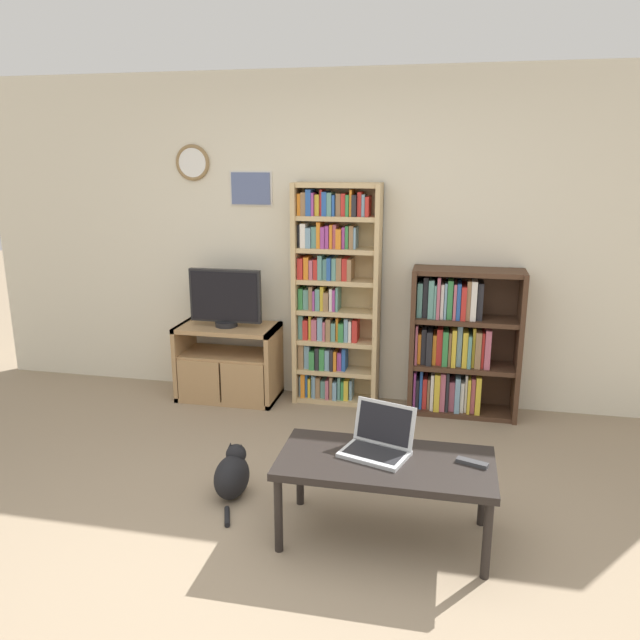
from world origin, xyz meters
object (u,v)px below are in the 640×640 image
object	(u,v)px
laptop	(379,441)
television	(225,298)
coffee_table	(385,468)
tv_stand	(228,362)
remote_near_laptop	(472,463)
cat	(233,474)
bookshelf_tall	(332,295)
bookshelf_short	(457,344)

from	to	relation	value
laptop	television	bearing A→B (deg)	149.62
coffee_table	tv_stand	bearing A→B (deg)	131.09
remote_near_laptop	coffee_table	bearing A→B (deg)	-65.39
coffee_table	remote_near_laptop	size ratio (longest dim) A/B	6.68
tv_stand	cat	size ratio (longest dim) A/B	1.72
bookshelf_tall	coffee_table	world-z (taller)	bookshelf_tall
laptop	coffee_table	bearing A→B (deg)	-41.02
tv_stand	bookshelf_short	distance (m)	1.85
laptop	cat	distance (m)	0.97
bookshelf_short	coffee_table	size ratio (longest dim) A/B	1.03
tv_stand	remote_near_laptop	size ratio (longest dim) A/B	4.91
remote_near_laptop	television	bearing A→B (deg)	-111.33
bookshelf_tall	laptop	world-z (taller)	bookshelf_tall
television	bookshelf_short	size ratio (longest dim) A/B	0.51
bookshelf_short	laptop	xyz separation A→B (m)	(-0.40, -1.72, -0.04)
bookshelf_tall	bookshelf_short	bearing A→B (deg)	-1.89
bookshelf_tall	cat	world-z (taller)	bookshelf_tall
bookshelf_short	laptop	distance (m)	1.77
bookshelf_tall	tv_stand	bearing A→B (deg)	-171.01
laptop	bookshelf_tall	bearing A→B (deg)	126.50
coffee_table	cat	bearing A→B (deg)	165.70
bookshelf_tall	laptop	xyz separation A→B (m)	(0.59, -1.75, -0.37)
cat	remote_near_laptop	bearing A→B (deg)	-6.93
bookshelf_short	coffee_table	world-z (taller)	bookshelf_short
television	bookshelf_tall	bearing A→B (deg)	9.44
bookshelf_short	television	bearing A→B (deg)	-176.63
bookshelf_short	remote_near_laptop	world-z (taller)	bookshelf_short
coffee_table	laptop	bearing A→B (deg)	121.00
tv_stand	remote_near_laptop	bearing A→B (deg)	-40.92
bookshelf_tall	television	bearing A→B (deg)	-170.56
tv_stand	cat	world-z (taller)	tv_stand
bookshelf_tall	cat	size ratio (longest dim) A/B	3.73
tv_stand	coffee_table	xyz separation A→B (m)	(1.48, -1.70, 0.09)
remote_near_laptop	laptop	bearing A→B (deg)	-75.24
television	laptop	distance (m)	2.18
bookshelf_tall	bookshelf_short	world-z (taller)	bookshelf_tall
tv_stand	cat	bearing A→B (deg)	-69.17
bookshelf_short	cat	size ratio (longest dim) A/B	2.42
laptop	remote_near_laptop	world-z (taller)	laptop
tv_stand	cat	distance (m)	1.57
bookshelf_tall	coffee_table	distance (m)	2.00
bookshelf_tall	cat	distance (m)	1.79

